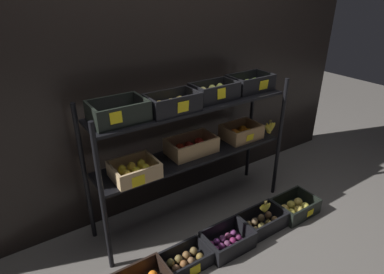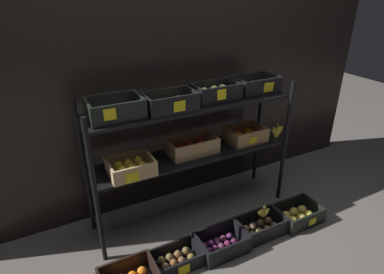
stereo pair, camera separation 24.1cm
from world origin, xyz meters
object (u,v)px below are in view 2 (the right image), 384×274
(crate_ground_plum, at_px, (221,245))
(crate_ground_right_kiwi, at_px, (260,227))
(crate_ground_apple_gold, at_px, (297,215))
(banana_bunch_loose, at_px, (263,213))
(display_rack, at_px, (194,126))
(crate_ground_kiwi, at_px, (176,260))

(crate_ground_plum, height_order, crate_ground_right_kiwi, crate_ground_plum)
(crate_ground_right_kiwi, relative_size, crate_ground_apple_gold, 1.04)
(banana_bunch_loose, bearing_deg, crate_ground_right_kiwi, -173.83)
(display_rack, xyz_separation_m, crate_ground_apple_gold, (0.70, -0.47, -0.74))
(crate_ground_kiwi, bearing_deg, crate_ground_apple_gold, -1.77)
(crate_ground_right_kiwi, distance_m, crate_ground_apple_gold, 0.36)
(display_rack, relative_size, crate_ground_apple_gold, 4.73)
(crate_ground_right_kiwi, xyz_separation_m, crate_ground_apple_gold, (0.36, -0.02, -0.00))
(crate_ground_plum, bearing_deg, banana_bunch_loose, 2.55)
(crate_ground_kiwi, height_order, crate_ground_apple_gold, crate_ground_apple_gold)
(crate_ground_plum, bearing_deg, crate_ground_right_kiwi, 2.40)
(crate_ground_right_kiwi, relative_size, banana_bunch_loose, 3.01)
(crate_ground_right_kiwi, bearing_deg, crate_ground_kiwi, 178.98)
(crate_ground_kiwi, distance_m, crate_ground_right_kiwi, 0.70)
(crate_ground_apple_gold, bearing_deg, display_rack, 145.69)
(display_rack, height_order, crate_ground_apple_gold, display_rack)
(crate_ground_kiwi, height_order, banana_bunch_loose, banana_bunch_loose)
(banana_bunch_loose, bearing_deg, display_rack, 127.78)
(crate_ground_kiwi, relative_size, crate_ground_apple_gold, 0.96)
(crate_ground_right_kiwi, bearing_deg, banana_bunch_loose, 6.17)
(display_rack, bearing_deg, crate_ground_apple_gold, -34.31)
(crate_ground_kiwi, distance_m, crate_ground_plum, 0.35)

